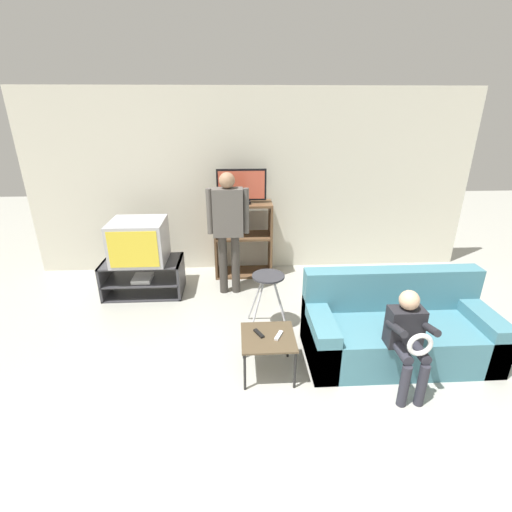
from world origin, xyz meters
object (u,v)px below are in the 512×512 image
Objects in this scene: remote_control_black at (259,333)px; person_standing_adult at (228,223)px; tv_stand at (144,277)px; couch at (396,330)px; television_flat at (242,187)px; remote_control_white at (279,335)px; snack_table at (268,340)px; folding_stool at (268,285)px; person_seated_child at (408,335)px; media_shelf at (243,239)px; television_main at (139,241)px.

person_standing_adult is (-0.29, 1.63, 0.56)m from remote_control_black.
couch is at bearing -27.55° from tv_stand.
remote_control_white is at bearing -82.74° from television_flat.
snack_table is (1.52, -1.69, 0.13)m from tv_stand.
couch is 1.12× the size of person_standing_adult.
person_seated_child is at bearing -42.99° from folding_stool.
media_shelf reaches higher than snack_table.
television_flat is at bearing 94.82° from snack_table.
folding_stool reaches higher than remote_control_white.
couch is at bearing 9.49° from snack_table.
folding_stool is 1.09m from person_standing_adult.
person_seated_child is (1.17, -0.26, 0.19)m from snack_table.
media_shelf is at bearing 99.38° from folding_stool.
remote_control_white is (0.18, -0.04, 0.00)m from remote_control_black.
snack_table is 0.27× the size of couch.
folding_stool reaches higher than remote_control_black.
folding_stool is at bearing 50.94° from remote_control_black.
snack_table is 0.11m from remote_control_white.
television_flat is (1.33, 0.52, 0.57)m from television_main.
television_flat is 2.93m from person_seated_child.
tv_stand is at bearing 149.82° from folding_stool.
media_shelf is 1.65× the size of folding_stool.
person_standing_adult is (-0.18, -0.56, -0.33)m from television_flat.
person_standing_adult reaches higher than remote_control_white.
television_flat is at bearing 118.71° from person_seated_child.
remote_control_white is 0.16× the size of person_seated_child.
person_standing_adult reaches higher than remote_control_black.
television_main is 0.42× the size of person_standing_adult.
person_standing_adult is (1.15, -0.04, 0.24)m from television_main.
tv_stand is at bearing -57.80° from television_main.
person_seated_child reaches higher than remote_control_white.
television_main is 2.37m from remote_control_white.
remote_control_white is at bearing -83.06° from media_shelf.
remote_control_white is (0.03, -0.78, -0.12)m from folding_stool.
remote_control_white is at bearing -87.73° from folding_stool.
person_seated_child reaches higher than folding_stool.
person_seated_child is (2.69, -1.95, 0.32)m from tv_stand.
person_seated_child is (1.54, -1.92, -0.43)m from person_standing_adult.
person_seated_child is at bearing -105.85° from couch.
folding_stool is at bearing -80.62° from media_shelf.
television_main reaches higher than couch.
snack_table is 0.11m from remote_control_black.
media_shelf is at bearing 94.51° from snack_table.
snack_table is 1.33m from couch.
media_shelf is at bearing 71.23° from person_standing_adult.
media_shelf is 2.52m from couch.
person_standing_adult is at bearing 102.60° from snack_table.
television_main is 1.85m from folding_stool.
folding_stool is 0.37× the size of couch.
folding_stool is (0.24, -1.47, -0.02)m from media_shelf.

